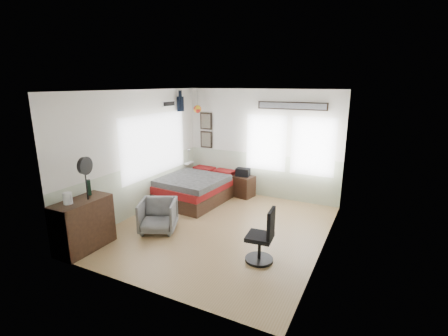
{
  "coord_description": "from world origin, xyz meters",
  "views": [
    {
      "loc": [
        2.78,
        -5.32,
        2.83
      ],
      "look_at": [
        -0.1,
        0.4,
        1.15
      ],
      "focal_mm": 26.0,
      "sensor_mm": 36.0,
      "label": 1
    }
  ],
  "objects_px": {
    "dresser": "(83,225)",
    "task_chair": "(263,240)",
    "nightstand": "(243,186)",
    "armchair": "(158,216)",
    "bed": "(197,188)"
  },
  "relations": [
    {
      "from": "dresser",
      "to": "task_chair",
      "type": "relative_size",
      "value": 1.08
    },
    {
      "from": "task_chair",
      "to": "nightstand",
      "type": "bearing_deg",
      "value": 113.7
    },
    {
      "from": "nightstand",
      "to": "armchair",
      "type": "bearing_deg",
      "value": -92.99
    },
    {
      "from": "armchair",
      "to": "task_chair",
      "type": "distance_m",
      "value": 2.23
    },
    {
      "from": "bed",
      "to": "armchair",
      "type": "distance_m",
      "value": 1.86
    },
    {
      "from": "bed",
      "to": "armchair",
      "type": "relative_size",
      "value": 2.97
    },
    {
      "from": "armchair",
      "to": "nightstand",
      "type": "bearing_deg",
      "value": 49.92
    },
    {
      "from": "bed",
      "to": "task_chair",
      "type": "height_order",
      "value": "task_chair"
    },
    {
      "from": "bed",
      "to": "task_chair",
      "type": "xyz_separation_m",
      "value": [
        2.46,
        -2.0,
        0.07
      ]
    },
    {
      "from": "dresser",
      "to": "task_chair",
      "type": "bearing_deg",
      "value": 18.62
    },
    {
      "from": "nightstand",
      "to": "task_chair",
      "type": "relative_size",
      "value": 0.58
    },
    {
      "from": "bed",
      "to": "nightstand",
      "type": "distance_m",
      "value": 1.18
    },
    {
      "from": "armchair",
      "to": "task_chair",
      "type": "relative_size",
      "value": 0.75
    },
    {
      "from": "dresser",
      "to": "nightstand",
      "type": "bearing_deg",
      "value": 69.82
    },
    {
      "from": "armchair",
      "to": "task_chair",
      "type": "height_order",
      "value": "task_chair"
    }
  ]
}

